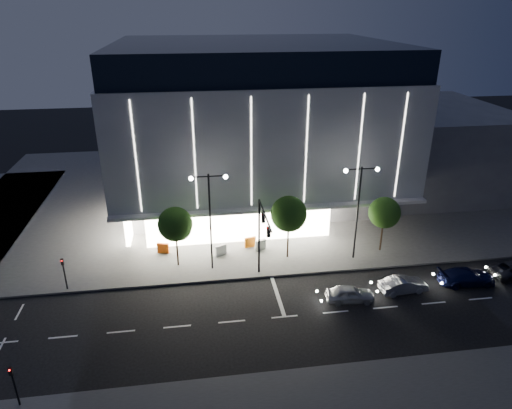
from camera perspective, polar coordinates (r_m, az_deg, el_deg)
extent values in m
plane|color=black|center=(36.35, -0.07, -12.70)|extent=(160.00, 160.00, 0.00)
cube|color=#474747|center=(57.89, 1.45, 1.89)|extent=(70.00, 40.00, 0.15)
cube|color=#4C4C51|center=(56.91, -0.52, 3.58)|extent=(28.00, 21.00, 4.00)
cube|color=gray|center=(52.86, -0.25, 10.49)|extent=(30.00, 25.00, 11.00)
cube|color=black|center=(51.71, -0.27, 18.07)|extent=(29.40, 24.50, 3.00)
cube|color=white|center=(44.42, -2.04, -2.46)|extent=(18.00, 0.40, 3.60)
cube|color=white|center=(49.48, -15.26, -0.49)|extent=(0.40, 10.00, 3.60)
cube|color=gray|center=(43.03, 2.04, -0.28)|extent=(30.00, 2.00, 0.30)
cube|color=white|center=(40.92, 2.21, 6.52)|extent=(24.00, 0.06, 10.00)
cube|color=#4C4C51|center=(63.16, 20.78, 6.94)|extent=(16.00, 20.00, 10.00)
cylinder|color=black|center=(38.64, 0.39, -4.19)|extent=(0.18, 0.18, 7.00)
cylinder|color=black|center=(34.52, 1.12, -1.28)|extent=(0.14, 5.80, 0.14)
cube|color=black|center=(35.40, 0.93, -1.68)|extent=(0.28, 0.18, 0.85)
cube|color=black|center=(33.27, 1.59, -3.44)|extent=(0.28, 0.18, 0.85)
sphere|color=#FF0C0C|center=(35.25, 0.74, -1.25)|extent=(0.14, 0.14, 0.14)
cylinder|color=black|center=(38.92, -5.71, -2.44)|extent=(0.16, 0.16, 9.00)
cylinder|color=black|center=(37.22, -7.06, 3.45)|extent=(1.40, 0.10, 0.10)
cylinder|color=black|center=(37.27, -4.90, 3.57)|extent=(1.40, 0.10, 0.10)
sphere|color=white|center=(37.26, -8.13, 3.24)|extent=(0.36, 0.36, 0.36)
sphere|color=white|center=(37.34, -3.82, 3.48)|extent=(0.36, 0.36, 0.36)
cylinder|color=black|center=(41.40, 12.55, -1.26)|extent=(0.16, 0.16, 9.00)
cylinder|color=black|center=(39.58, 12.14, 4.33)|extent=(1.40, 0.10, 0.10)
cylinder|color=black|center=(40.08, 14.03, 4.39)|extent=(1.40, 0.10, 0.10)
sphere|color=white|center=(39.38, 11.17, 4.16)|extent=(0.36, 0.36, 0.36)
sphere|color=white|center=(40.37, 14.94, 4.29)|extent=(0.36, 0.36, 0.36)
cylinder|color=black|center=(40.50, -22.79, -8.08)|extent=(0.12, 0.12, 3.00)
cube|color=black|center=(39.91, -23.06, -6.61)|extent=(0.22, 0.16, 0.55)
sphere|color=#FF0C0C|center=(39.75, -23.13, -6.50)|extent=(0.10, 0.10, 0.10)
cylinder|color=black|center=(31.32, -27.89, -19.52)|extent=(0.12, 0.12, 3.00)
cube|color=black|center=(30.56, -28.34, -17.85)|extent=(0.22, 0.16, 0.55)
sphere|color=#FF0C0C|center=(30.39, -28.46, -17.76)|extent=(0.10, 0.10, 0.10)
cylinder|color=black|center=(41.03, -9.84, -5.35)|extent=(0.16, 0.16, 3.78)
sphere|color=#18380F|center=(39.97, -10.07, -2.43)|extent=(3.02, 3.02, 3.02)
sphere|color=#18380F|center=(40.38, -9.59, -2.98)|extent=(2.16, 2.16, 2.16)
sphere|color=#18380F|center=(39.99, -10.40, -2.97)|extent=(1.94, 1.94, 1.94)
cylinder|color=black|center=(41.73, 4.01, -4.29)|extent=(0.16, 0.16, 4.06)
sphere|color=#18380F|center=(40.62, 4.11, -1.18)|extent=(3.25, 3.25, 3.25)
sphere|color=#18380F|center=(41.11, 4.44, -1.77)|extent=(2.32, 2.32, 2.32)
sphere|color=#18380F|center=(40.59, 3.80, -1.73)|extent=(2.09, 2.09, 2.09)
cylinder|color=black|center=(44.47, 15.44, -3.60)|extent=(0.16, 0.16, 3.64)
sphere|color=#18380F|center=(43.52, 15.76, -0.98)|extent=(2.91, 2.91, 2.91)
sphere|color=#18380F|center=(44.02, 15.94, -1.46)|extent=(2.08, 2.08, 2.08)
sphere|color=#18380F|center=(43.43, 15.49, -1.46)|extent=(1.87, 1.87, 1.87)
imported|color=#B3B6BB|center=(37.39, 11.64, -10.88)|extent=(3.96, 1.90, 1.30)
imported|color=#B9BBC2|center=(39.55, 17.94, -9.54)|extent=(4.07, 1.72, 1.31)
imported|color=#111641|center=(42.50, 24.84, -8.19)|extent=(4.81, 2.13, 1.37)
cube|color=#D3460B|center=(43.80, -11.54, -5.36)|extent=(1.13, 0.56, 1.00)
cube|color=white|center=(42.74, -4.42, -5.69)|extent=(1.10, 0.69, 1.00)
cube|color=#C45B0A|center=(43.96, -0.72, -4.72)|extent=(1.13, 0.48, 1.00)
cube|color=silver|center=(43.50, 0.56, -5.05)|extent=(1.11, 0.67, 1.00)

